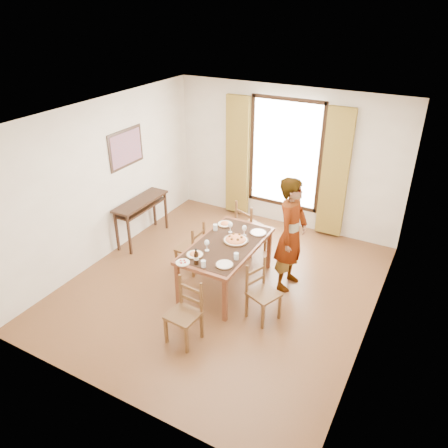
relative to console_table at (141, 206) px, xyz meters
The scene contains 22 objects.
ground 2.22m from the console_table, 16.47° to the right, with size 5.00×5.00×0.00m, color #523819.
room_shell 2.25m from the console_table, 13.10° to the right, with size 4.60×5.10×2.74m.
console_table is the anchor object (origin of this frame).
dining_table 2.14m from the console_table, 14.73° to the right, with size 0.91×1.66×0.76m.
chair_west 1.47m from the console_table, 18.27° to the right, with size 0.39×0.39×0.87m.
chair_north 2.03m from the console_table, 16.15° to the left, with size 0.55×0.55×0.98m.
chair_south 2.90m from the console_table, 41.01° to the right, with size 0.42×0.42×0.89m.
chair_east 3.06m from the console_table, 18.97° to the right, with size 0.50×0.50×0.87m.
man 2.93m from the console_table, ahead, with size 0.47×0.69×1.82m, color gray.
plate_sw 2.11m from the console_table, 30.16° to the right, with size 0.27×0.27×0.05m, color silver, non-canonical shape.
plate_se 2.57m from the console_table, 24.94° to the right, with size 0.27×0.27×0.05m, color silver, non-canonical shape.
plate_nw 1.76m from the console_table, ahead, with size 0.27×0.27×0.05m, color silver, non-canonical shape.
plate_ne 2.36m from the console_table, ahead, with size 0.27×0.27×0.05m, color silver, non-canonical shape.
pasta_platter 2.20m from the console_table, 10.71° to the right, with size 0.40×0.40×0.10m, color #C64419, non-canonical shape.
caprese_plate 2.22m from the console_table, 36.41° to the right, with size 0.20×0.20×0.04m, color silver, non-canonical shape.
wine_glass_a 2.10m from the console_table, 24.22° to the right, with size 0.08×0.08×0.18m, color white, non-canonical shape.
wine_glass_b 2.21m from the console_table, ahead, with size 0.08×0.08×0.18m, color white, non-canonical shape.
wine_glass_c 1.97m from the console_table, ahead, with size 0.08×0.08×0.18m, color white, non-canonical shape.
tumbler_a 2.55m from the console_table, 19.79° to the right, with size 0.07×0.07×0.10m, color silver.
tumbler_b 1.73m from the console_table, ahead, with size 0.07×0.07×0.10m, color silver.
tumbler_c 2.44m from the console_table, 31.05° to the right, with size 0.07×0.07×0.10m, color silver.
wine_bottle 2.33m from the console_table, 32.32° to the right, with size 0.07×0.07×0.25m, color black, non-canonical shape.
Camera 1 is at (2.74, -4.98, 4.14)m, focal length 35.00 mm.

